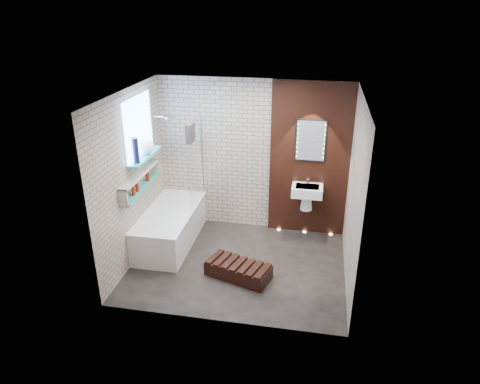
% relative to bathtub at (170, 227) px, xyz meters
% --- Properties ---
extents(ground, '(3.20, 3.20, 0.00)m').
position_rel_bathtub_xyz_m(ground, '(1.22, -0.45, -0.29)').
color(ground, black).
rests_on(ground, ground).
extents(room_shell, '(3.24, 3.20, 2.60)m').
position_rel_bathtub_xyz_m(room_shell, '(1.22, -0.45, 1.01)').
color(room_shell, '#A29081').
rests_on(room_shell, ground).
extents(walnut_panel, '(1.30, 0.06, 2.60)m').
position_rel_bathtub_xyz_m(walnut_panel, '(2.17, 0.82, 1.01)').
color(walnut_panel, black).
rests_on(walnut_panel, ground).
extents(clerestory_window, '(0.18, 1.00, 0.94)m').
position_rel_bathtub_xyz_m(clerestory_window, '(-0.34, -0.10, 1.61)').
color(clerestory_window, '#7FADE0').
rests_on(clerestory_window, room_shell).
extents(display_niche, '(0.14, 1.30, 0.26)m').
position_rel_bathtub_xyz_m(display_niche, '(-0.31, -0.30, 0.91)').
color(display_niche, teal).
rests_on(display_niche, room_shell).
extents(bathtub, '(0.79, 1.74, 0.70)m').
position_rel_bathtub_xyz_m(bathtub, '(0.00, 0.00, 0.00)').
color(bathtub, white).
rests_on(bathtub, ground).
extents(bath_screen, '(0.01, 0.78, 1.40)m').
position_rel_bathtub_xyz_m(bath_screen, '(0.35, 0.44, 0.99)').
color(bath_screen, white).
rests_on(bath_screen, bathtub).
extents(towel, '(0.09, 0.23, 0.30)m').
position_rel_bathtub_xyz_m(towel, '(0.35, 0.20, 1.56)').
color(towel, black).
rests_on(towel, bath_screen).
extents(shower_head, '(0.18, 0.18, 0.02)m').
position_rel_bathtub_xyz_m(shower_head, '(-0.08, 0.50, 1.71)').
color(shower_head, silver).
rests_on(shower_head, room_shell).
extents(washbasin, '(0.50, 0.36, 0.58)m').
position_rel_bathtub_xyz_m(washbasin, '(2.17, 0.62, 0.50)').
color(washbasin, white).
rests_on(washbasin, walnut_panel).
extents(led_mirror, '(0.50, 0.02, 0.70)m').
position_rel_bathtub_xyz_m(led_mirror, '(2.17, 0.78, 1.36)').
color(led_mirror, black).
rests_on(led_mirror, walnut_panel).
extents(walnut_step, '(1.01, 0.68, 0.21)m').
position_rel_bathtub_xyz_m(walnut_step, '(1.29, -0.77, -0.19)').
color(walnut_step, black).
rests_on(walnut_step, ground).
extents(niche_bottles, '(0.06, 0.62, 0.16)m').
position_rel_bathtub_xyz_m(niche_bottles, '(-0.31, -0.33, 0.88)').
color(niche_bottles, maroon).
rests_on(niche_bottles, display_niche).
extents(sill_vases, '(0.23, 0.55, 0.37)m').
position_rel_bathtub_xyz_m(sill_vases, '(-0.28, -0.11, 1.39)').
color(sill_vases, white).
rests_on(sill_vases, clerestory_window).
extents(floor_uplights, '(0.96, 0.06, 0.01)m').
position_rel_bathtub_xyz_m(floor_uplights, '(2.17, 0.75, -0.29)').
color(floor_uplights, '#FFD899').
rests_on(floor_uplights, ground).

